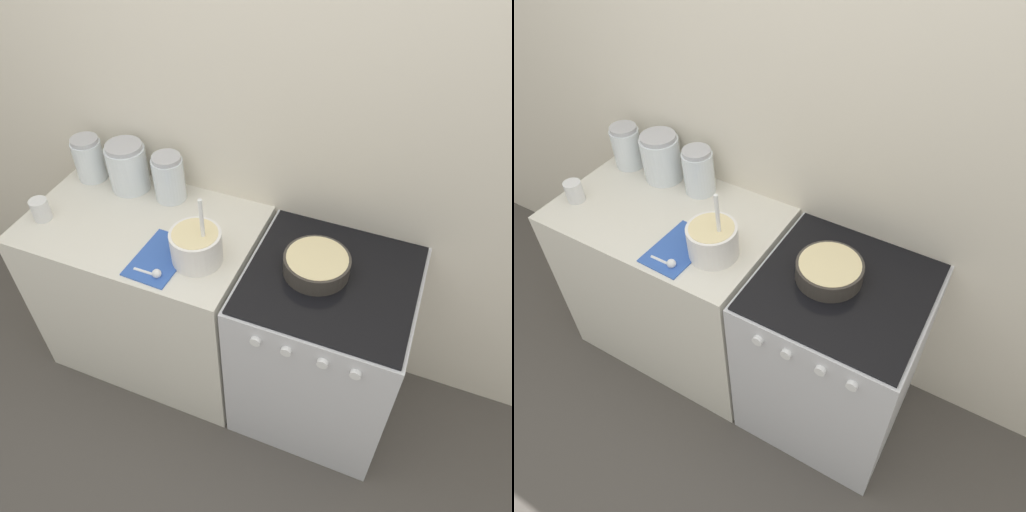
% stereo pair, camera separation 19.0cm
% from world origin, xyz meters
% --- Properties ---
extents(ground_plane, '(12.00, 12.00, 0.00)m').
position_xyz_m(ground_plane, '(0.00, 0.00, 0.00)').
color(ground_plane, '#4C4742').
extents(wall_back, '(4.98, 0.05, 2.40)m').
position_xyz_m(wall_back, '(0.00, 0.66, 1.20)').
color(wall_back, beige).
rests_on(wall_back, ground_plane).
extents(countertop_cabinet, '(0.99, 0.64, 0.88)m').
position_xyz_m(countertop_cabinet, '(-0.49, 0.32, 0.44)').
color(countertop_cabinet, silver).
rests_on(countertop_cabinet, ground_plane).
extents(stove, '(0.66, 0.65, 0.88)m').
position_xyz_m(stove, '(0.35, 0.32, 0.44)').
color(stove, silver).
rests_on(stove, ground_plane).
extents(mixing_bowl, '(0.20, 0.20, 0.31)m').
position_xyz_m(mixing_bowl, '(-0.17, 0.22, 0.96)').
color(mixing_bowl, white).
rests_on(mixing_bowl, countertop_cabinet).
extents(baking_pan, '(0.26, 0.26, 0.08)m').
position_xyz_m(baking_pan, '(0.28, 0.33, 0.92)').
color(baking_pan, '#38332D').
rests_on(baking_pan, stove).
extents(storage_jar_left, '(0.14, 0.14, 0.21)m').
position_xyz_m(storage_jar_left, '(-0.87, 0.53, 0.97)').
color(storage_jar_left, silver).
rests_on(storage_jar_left, countertop_cabinet).
extents(storage_jar_middle, '(0.18, 0.18, 0.22)m').
position_xyz_m(storage_jar_middle, '(-0.66, 0.53, 0.98)').
color(storage_jar_middle, silver).
rests_on(storage_jar_middle, countertop_cabinet).
extents(storage_jar_right, '(0.14, 0.14, 0.21)m').
position_xyz_m(storage_jar_right, '(-0.46, 0.53, 0.98)').
color(storage_jar_right, silver).
rests_on(storage_jar_right, countertop_cabinet).
extents(tin_can, '(0.08, 0.08, 0.09)m').
position_xyz_m(tin_can, '(-0.90, 0.20, 0.93)').
color(tin_can, silver).
rests_on(tin_can, countertop_cabinet).
extents(recipe_page, '(0.20, 0.29, 0.01)m').
position_xyz_m(recipe_page, '(-0.31, 0.17, 0.89)').
color(recipe_page, '#3359B2').
rests_on(recipe_page, countertop_cabinet).
extents(measuring_spoon, '(0.12, 0.04, 0.04)m').
position_xyz_m(measuring_spoon, '(-0.28, 0.08, 0.90)').
color(measuring_spoon, white).
rests_on(measuring_spoon, countertop_cabinet).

